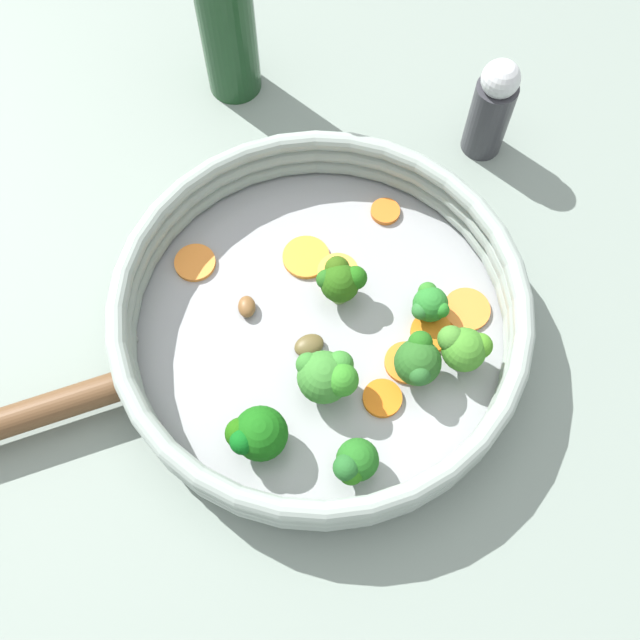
# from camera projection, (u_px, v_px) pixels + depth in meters

# --- Properties ---
(ground_plane) EXTENTS (4.00, 4.00, 0.00)m
(ground_plane) POSITION_uv_depth(u_px,v_px,m) (320.00, 334.00, 0.69)
(ground_plane) COLOR gray
(skillet) EXTENTS (0.35, 0.35, 0.02)m
(skillet) POSITION_uv_depth(u_px,v_px,m) (320.00, 330.00, 0.68)
(skillet) COLOR #939699
(skillet) RESTS_ON ground_plane
(skillet_rim_wall) EXTENTS (0.36, 0.36, 0.05)m
(skillet_rim_wall) POSITION_uv_depth(u_px,v_px,m) (320.00, 314.00, 0.65)
(skillet_rim_wall) COLOR #8E9C93
(skillet_rim_wall) RESTS_ON skillet
(skillet_rivet_left) EXTENTS (0.01, 0.01, 0.01)m
(skillet_rivet_left) POSITION_uv_depth(u_px,v_px,m) (134.00, 339.00, 0.67)
(skillet_rivet_left) COLOR #989A97
(skillet_rivet_left) RESTS_ON skillet
(skillet_rivet_right) EXTENTS (0.01, 0.01, 0.01)m
(skillet_rivet_right) POSITION_uv_depth(u_px,v_px,m) (157.00, 426.00, 0.63)
(skillet_rivet_right) COLOR gray
(skillet_rivet_right) RESTS_ON skillet
(carrot_slice_0) EXTENTS (0.06, 0.06, 0.00)m
(carrot_slice_0) POSITION_uv_depth(u_px,v_px,m) (467.00, 310.00, 0.68)
(carrot_slice_0) COLOR orange
(carrot_slice_0) RESTS_ON skillet
(carrot_slice_1) EXTENTS (0.05, 0.05, 0.00)m
(carrot_slice_1) POSITION_uv_depth(u_px,v_px,m) (306.00, 257.00, 0.70)
(carrot_slice_1) COLOR orange
(carrot_slice_1) RESTS_ON skillet
(carrot_slice_2) EXTENTS (0.03, 0.03, 0.01)m
(carrot_slice_2) POSITION_uv_depth(u_px,v_px,m) (385.00, 211.00, 0.72)
(carrot_slice_2) COLOR orange
(carrot_slice_2) RESTS_ON skillet
(carrot_slice_3) EXTENTS (0.05, 0.05, 0.01)m
(carrot_slice_3) POSITION_uv_depth(u_px,v_px,m) (382.00, 398.00, 0.65)
(carrot_slice_3) COLOR orange
(carrot_slice_3) RESTS_ON skillet
(carrot_slice_4) EXTENTS (0.04, 0.04, 0.01)m
(carrot_slice_4) POSITION_uv_depth(u_px,v_px,m) (431.00, 332.00, 0.67)
(carrot_slice_4) COLOR orange
(carrot_slice_4) RESTS_ON skillet
(carrot_slice_5) EXTENTS (0.05, 0.05, 0.01)m
(carrot_slice_5) POSITION_uv_depth(u_px,v_px,m) (338.00, 272.00, 0.70)
(carrot_slice_5) COLOR #F0993C
(carrot_slice_5) RESTS_ON skillet
(carrot_slice_6) EXTENTS (0.04, 0.04, 0.00)m
(carrot_slice_6) POSITION_uv_depth(u_px,v_px,m) (406.00, 363.00, 0.66)
(carrot_slice_6) COLOR orange
(carrot_slice_6) RESTS_ON skillet
(carrot_slice_7) EXTENTS (0.05, 0.05, 0.00)m
(carrot_slice_7) POSITION_uv_depth(u_px,v_px,m) (195.00, 263.00, 0.70)
(carrot_slice_7) COLOR orange
(carrot_slice_7) RESTS_ON skillet
(broccoli_floret_0) EXTENTS (0.05, 0.05, 0.05)m
(broccoli_floret_0) POSITION_uv_depth(u_px,v_px,m) (327.00, 376.00, 0.62)
(broccoli_floret_0) COLOR #648550
(broccoli_floret_0) RESTS_ON skillet
(broccoli_floret_1) EXTENTS (0.04, 0.04, 0.05)m
(broccoli_floret_1) POSITION_uv_depth(u_px,v_px,m) (464.00, 348.00, 0.63)
(broccoli_floret_1) COLOR #668852
(broccoli_floret_1) RESTS_ON skillet
(broccoli_floret_2) EXTENTS (0.04, 0.04, 0.04)m
(broccoli_floret_2) POSITION_uv_depth(u_px,v_px,m) (430.00, 304.00, 0.66)
(broccoli_floret_2) COLOR #7DB56D
(broccoli_floret_2) RESTS_ON skillet
(broccoli_floret_3) EXTENTS (0.04, 0.04, 0.04)m
(broccoli_floret_3) POSITION_uv_depth(u_px,v_px,m) (354.00, 463.00, 0.60)
(broccoli_floret_3) COLOR #88B765
(broccoli_floret_3) RESTS_ON skillet
(broccoli_floret_4) EXTENTS (0.04, 0.04, 0.05)m
(broccoli_floret_4) POSITION_uv_depth(u_px,v_px,m) (418.00, 362.00, 0.63)
(broccoli_floret_4) COLOR #70945B
(broccoli_floret_4) RESTS_ON skillet
(broccoli_floret_5) EXTENTS (0.04, 0.04, 0.05)m
(broccoli_floret_5) POSITION_uv_depth(u_px,v_px,m) (340.00, 280.00, 0.66)
(broccoli_floret_5) COLOR #7A9D4E
(broccoli_floret_5) RESTS_ON skillet
(broccoli_floret_6) EXTENTS (0.05, 0.05, 0.05)m
(broccoli_floret_6) POSITION_uv_depth(u_px,v_px,m) (256.00, 434.00, 0.61)
(broccoli_floret_6) COLOR #7C9B5F
(broccoli_floret_6) RESTS_ON skillet
(mushroom_piece_0) EXTENTS (0.03, 0.03, 0.01)m
(mushroom_piece_0) POSITION_uv_depth(u_px,v_px,m) (247.00, 307.00, 0.68)
(mushroom_piece_0) COLOR brown
(mushroom_piece_0) RESTS_ON skillet
(mushroom_piece_1) EXTENTS (0.03, 0.03, 0.01)m
(mushroom_piece_1) POSITION_uv_depth(u_px,v_px,m) (309.00, 345.00, 0.66)
(mushroom_piece_1) COLOR brown
(mushroom_piece_1) RESTS_ON skillet
(salt_shaker) EXTENTS (0.04, 0.04, 0.12)m
(salt_shaker) POSITION_uv_depth(u_px,v_px,m) (492.00, 108.00, 0.73)
(salt_shaker) COLOR #333338
(salt_shaker) RESTS_ON ground_plane
(oil_bottle) EXTENTS (0.06, 0.06, 0.26)m
(oil_bottle) POSITION_uv_depth(u_px,v_px,m) (225.00, 7.00, 0.72)
(oil_bottle) COLOR #193D1E
(oil_bottle) RESTS_ON ground_plane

